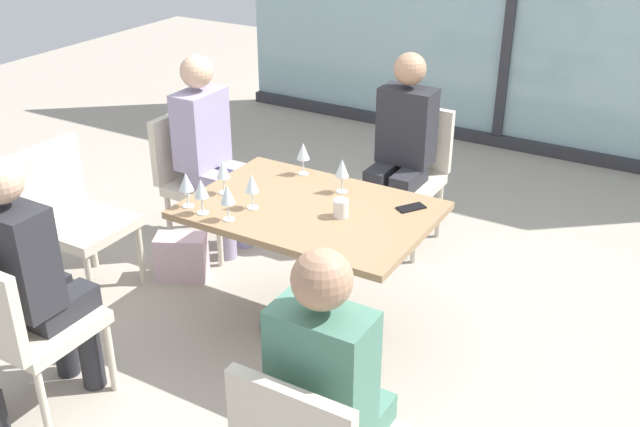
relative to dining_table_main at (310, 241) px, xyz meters
The scene contains 21 objects.
ground_plane 0.54m from the dining_table_main, ahead, with size 12.00×12.00×0.00m, color #A89E8E.
window_wall_backdrop 3.27m from the dining_table_main, 90.00° to the left, with size 5.06×0.10×2.70m.
dining_table_main is the anchor object (origin of this frame).
chair_front_left 1.44m from the dining_table_main, 121.55° to the right, with size 0.46×0.50×0.87m.
chair_far_left 1.22m from the dining_table_main, 156.78° to the left, with size 0.50×0.46×0.87m.
chair_near_window 1.23m from the dining_table_main, 90.00° to the left, with size 0.46×0.51×0.87m.
chair_side_end 1.44m from the dining_table_main, 167.04° to the right, with size 0.50×0.46×0.87m.
person_front_left 1.36m from the dining_table_main, 123.99° to the right, with size 0.34×0.39×1.26m.
person_far_left 1.14m from the dining_table_main, 154.59° to the left, with size 0.39×0.34×1.26m.
person_front_right 1.36m from the dining_table_main, 56.01° to the right, with size 0.34×0.39×1.26m.
person_near_window 1.13m from the dining_table_main, 90.00° to the left, with size 0.34×0.39×1.26m.
wine_glass_0 0.53m from the dining_table_main, 130.15° to the right, with size 0.07×0.07×0.18m.
wine_glass_1 0.53m from the dining_table_main, 126.02° to the left, with size 0.07×0.07×0.18m.
wine_glass_2 0.58m from the dining_table_main, 169.85° to the right, with size 0.07×0.07×0.18m.
wine_glass_3 0.63m from the dining_table_main, 142.13° to the right, with size 0.07×0.07×0.18m.
wine_glass_4 0.41m from the dining_table_main, 78.06° to the left, with size 0.07×0.07×0.18m.
wine_glass_5 0.44m from the dining_table_main, 147.83° to the right, with size 0.07×0.07×0.18m.
wine_glass_6 0.70m from the dining_table_main, 150.46° to the right, with size 0.07×0.07×0.18m.
coffee_cup 0.30m from the dining_table_main, ahead, with size 0.08×0.08×0.09m, color white.
cell_phone_on_table 0.55m from the dining_table_main, 28.52° to the left, with size 0.07×0.14×0.01m, color black.
handbag_1 1.02m from the dining_table_main, behind, with size 0.30×0.16×0.28m, color beige.
Camera 1 is at (1.74, -2.87, 2.37)m, focal length 41.57 mm.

